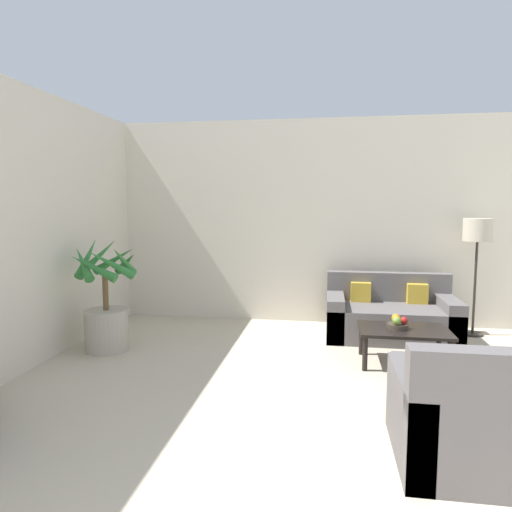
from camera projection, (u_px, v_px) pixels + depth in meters
name	position (u px, v px, depth m)	size (l,w,h in m)	color
wall_back	(353.00, 222.00, 6.00)	(7.86, 0.06, 2.70)	beige
potted_palm	(106.00, 309.00, 4.92)	(0.76, 0.76, 1.24)	#ADA393
sofa_loveseat	(390.00, 316.00, 5.45)	(1.50, 0.84, 0.74)	#605B5B
floor_lamp	(478.00, 236.00, 5.43)	(0.33, 0.33, 1.42)	#2D2823
coffee_table	(404.00, 333.00, 4.50)	(0.87, 0.58, 0.36)	black
fruit_bowl	(397.00, 326.00, 4.51)	(0.21, 0.21, 0.05)	#42382D
apple_red	(404.00, 320.00, 4.48)	(0.07, 0.07, 0.07)	red
apple_green	(397.00, 321.00, 4.45)	(0.08, 0.08, 0.08)	olive
orange_fruit	(396.00, 318.00, 4.54)	(0.09, 0.09, 0.09)	orange
armchair	(471.00, 421.00, 2.76)	(0.88, 0.86, 0.82)	#605B5B
ottoman	(430.00, 383.00, 3.62)	(0.54, 0.48, 0.34)	#605B5B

